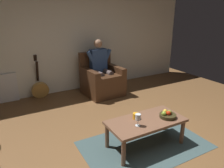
# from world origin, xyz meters

# --- Properties ---
(ground_plane) EXTENTS (7.45, 7.45, 0.00)m
(ground_plane) POSITION_xyz_m (0.00, 0.00, 0.00)
(ground_plane) COLOR brown
(wall_back) EXTENTS (6.61, 0.06, 2.79)m
(wall_back) POSITION_xyz_m (0.00, -3.10, 1.39)
(wall_back) COLOR white
(wall_back) RESTS_ON ground
(rug) EXTENTS (1.85, 1.18, 0.01)m
(rug) POSITION_xyz_m (-0.10, -0.23, 0.00)
(rug) COLOR #394D4E
(rug) RESTS_ON ground
(armchair) EXTENTS (0.86, 0.87, 0.99)m
(armchair) POSITION_xyz_m (-0.50, -2.44, 0.34)
(armchair) COLOR #462A19
(armchair) RESTS_ON ground
(person_seated) EXTENTS (0.66, 0.56, 1.29)m
(person_seated) POSITION_xyz_m (-0.49, -2.48, 0.70)
(person_seated) COLOR #304978
(person_seated) RESTS_ON ground
(coffee_table) EXTENTS (1.14, 0.57, 0.42)m
(coffee_table) POSITION_xyz_m (-0.10, -0.23, 0.36)
(coffee_table) COLOR brown
(coffee_table) RESTS_ON ground
(guitar) EXTENTS (0.38, 0.30, 0.99)m
(guitar) POSITION_xyz_m (0.86, -2.90, 0.22)
(guitar) COLOR #B78842
(guitar) RESTS_ON ground
(radiator) EXTENTS (0.52, 0.06, 0.64)m
(radiator) POSITION_xyz_m (1.56, -3.03, 0.32)
(radiator) COLOR white
(radiator) RESTS_ON ground
(wine_glass_near) EXTENTS (0.08, 0.08, 0.18)m
(wine_glass_near) POSITION_xyz_m (0.10, -0.16, 0.54)
(wine_glass_near) COLOR silver
(wine_glass_near) RESTS_ON coffee_table
(fruit_bowl) EXTENTS (0.24, 0.24, 0.11)m
(fruit_bowl) POSITION_xyz_m (-0.43, -0.15, 0.46)
(fruit_bowl) COLOR #322B16
(fruit_bowl) RESTS_ON coffee_table
(candle_jar) EXTENTS (0.09, 0.09, 0.09)m
(candle_jar) POSITION_xyz_m (0.01, -0.34, 0.46)
(candle_jar) COLOR orange
(candle_jar) RESTS_ON coffee_table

